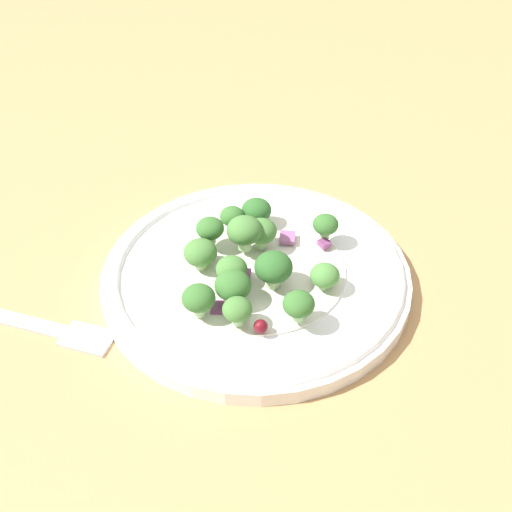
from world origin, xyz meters
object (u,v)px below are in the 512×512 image
at_px(fork, 10,318).
at_px(broccoli_floret_0, 264,229).
at_px(plate, 256,274).
at_px(broccoli_floret_1, 233,286).
at_px(broccoli_floret_2, 244,231).

bearing_deg(fork, broccoli_floret_0, 52.36).
height_order(broccoli_floret_0, fork, broccoli_floret_0).
bearing_deg(plate, broccoli_floret_0, 110.01).
relative_size(broccoli_floret_1, broccoli_floret_2, 0.96).
xyz_separation_m(broccoli_floret_0, fork, (-0.12, -0.16, -0.03)).
xyz_separation_m(plate, fork, (-0.13, -0.13, -0.01)).
distance_m(plate, broccoli_floret_0, 0.04).
bearing_deg(broccoli_floret_0, broccoli_floret_2, -115.13).
height_order(plate, fork, plate).
relative_size(broccoli_floret_0, broccoli_floret_1, 0.92).
bearing_deg(broccoli_floret_0, broccoli_floret_1, -77.36).
height_order(broccoli_floret_0, broccoli_floret_1, same).
height_order(broccoli_floret_2, fork, broccoli_floret_2).
xyz_separation_m(broccoli_floret_0, broccoli_floret_2, (-0.01, -0.02, 0.01)).
distance_m(broccoli_floret_0, fork, 0.20).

